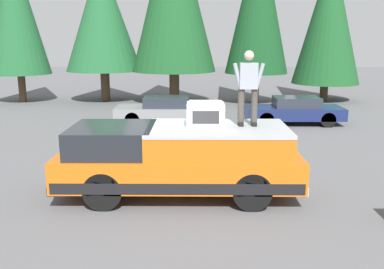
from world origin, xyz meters
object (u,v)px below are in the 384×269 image
(pickup_truck, at_px, (179,159))
(person_on_truck_bed, at_px, (248,86))
(parked_car_navy, at_px, (294,110))
(compressor_unit, at_px, (206,114))
(parked_car_grey, at_px, (165,110))

(pickup_truck, xyz_separation_m, person_on_truck_bed, (0.15, -1.56, 1.68))
(pickup_truck, relative_size, parked_car_navy, 1.35)
(compressor_unit, relative_size, parked_car_navy, 0.20)
(pickup_truck, distance_m, person_on_truck_bed, 2.30)
(pickup_truck, xyz_separation_m, parked_car_navy, (8.58, -4.59, -0.29))
(pickup_truck, bearing_deg, parked_car_navy, -28.16)
(pickup_truck, bearing_deg, person_on_truck_bed, -84.61)
(person_on_truck_bed, xyz_separation_m, parked_car_navy, (8.43, -3.03, -1.97))
(person_on_truck_bed, height_order, parked_car_grey, person_on_truck_bed)
(pickup_truck, height_order, parked_car_navy, pickup_truck)
(compressor_unit, bearing_deg, parked_car_navy, -25.08)
(pickup_truck, height_order, person_on_truck_bed, person_on_truck_bed)
(pickup_truck, distance_m, parked_car_navy, 9.74)
(pickup_truck, bearing_deg, compressor_unit, -84.72)
(compressor_unit, height_order, parked_car_navy, compressor_unit)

